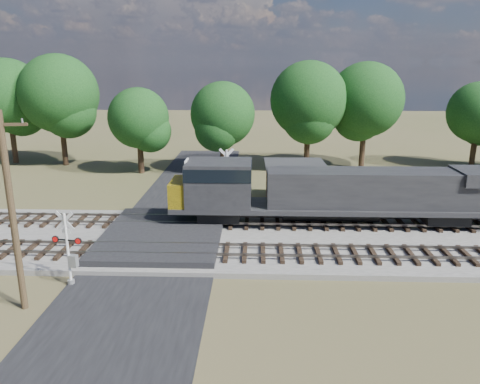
{
  "coord_description": "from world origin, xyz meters",
  "views": [
    {
      "loc": [
        5.58,
        -25.73,
        10.42
      ],
      "look_at": [
        4.59,
        2.0,
        2.71
      ],
      "focal_mm": 35.0,
      "sensor_mm": 36.0,
      "label": 1
    }
  ],
  "objects_px": {
    "crossing_signal_far": "(225,183)",
    "utility_pole": "(12,209)",
    "crossing_signal_near": "(70,255)",
    "equipment_shed": "(295,183)"
  },
  "relations": [
    {
      "from": "crossing_signal_far",
      "to": "utility_pole",
      "type": "height_order",
      "value": "utility_pole"
    },
    {
      "from": "crossing_signal_near",
      "to": "utility_pole",
      "type": "relative_size",
      "value": 0.44
    },
    {
      "from": "crossing_signal_near",
      "to": "utility_pole",
      "type": "distance_m",
      "value": 3.96
    },
    {
      "from": "crossing_signal_far",
      "to": "utility_pole",
      "type": "xyz_separation_m",
      "value": [
        -7.85,
        -15.26,
        2.73
      ]
    },
    {
      "from": "utility_pole",
      "to": "crossing_signal_far",
      "type": "bearing_deg",
      "value": 55.93
    },
    {
      "from": "crossing_signal_near",
      "to": "crossing_signal_far",
      "type": "distance_m",
      "value": 14.59
    },
    {
      "from": "equipment_shed",
      "to": "crossing_signal_far",
      "type": "bearing_deg",
      "value": -169.54
    },
    {
      "from": "crossing_signal_near",
      "to": "equipment_shed",
      "type": "relative_size",
      "value": 0.8
    },
    {
      "from": "utility_pole",
      "to": "equipment_shed",
      "type": "height_order",
      "value": "utility_pole"
    },
    {
      "from": "utility_pole",
      "to": "equipment_shed",
      "type": "bearing_deg",
      "value": 44.64
    }
  ]
}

